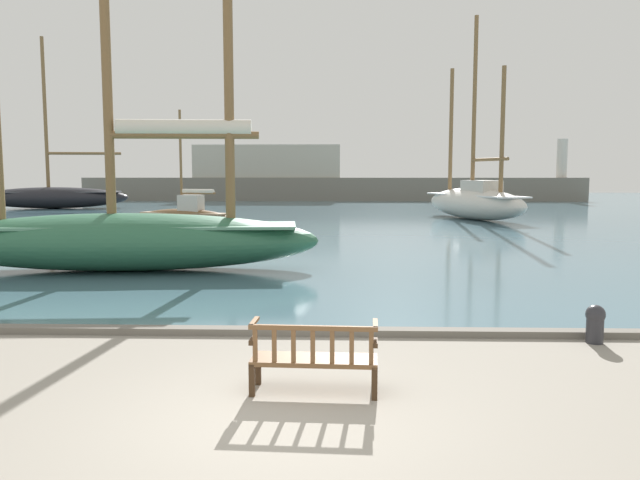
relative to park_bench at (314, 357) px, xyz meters
The scene contains 10 objects.
ground_plane 1.17m from the park_bench, 113.13° to the right, with size 160.00×160.00×0.00m, color gray.
harbor_water 43.02m from the park_bench, 90.56° to the left, with size 100.00×80.00×0.08m, color slate.
quay_edge_kerb 2.93m from the park_bench, 98.32° to the left, with size 40.00×0.30×0.12m, color slate.
park_bench is the anchor object (origin of this frame).
sailboat_outer_starboard 11.09m from the park_bench, 121.24° to the left, with size 12.45×3.55×14.84m.
sailboat_distant_harbor 46.07m from the park_bench, 118.70° to the left, with size 13.94×4.47×13.10m.
sailboat_centre_channel 30.78m from the park_bench, 74.29° to the left, with size 5.50×10.08×11.84m.
sailboat_outer_port 23.69m from the park_bench, 107.83° to the left, with size 5.28×2.80×5.77m.
mooring_bollard 5.18m from the park_bench, 28.93° to the left, with size 0.32×0.32×0.64m.
far_breakwater 55.03m from the park_bench, 91.89° to the left, with size 49.93×2.40×6.19m.
Camera 1 is at (0.74, -6.70, 2.78)m, focal length 35.00 mm.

